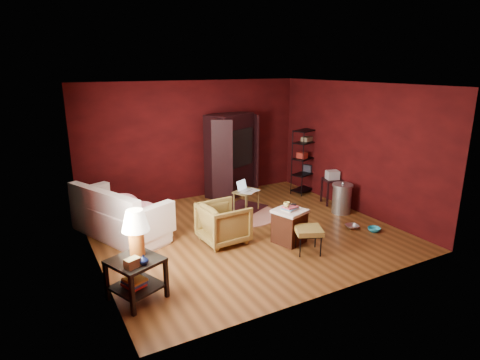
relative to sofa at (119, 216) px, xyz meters
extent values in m
cube|color=brown|center=(2.18, -0.97, -0.41)|extent=(5.50, 5.00, 0.02)
cube|color=white|center=(2.18, -0.97, 2.41)|extent=(5.50, 5.00, 0.02)
cube|color=#43090A|center=(2.18, 1.54, 1.00)|extent=(5.50, 0.02, 2.80)
cube|color=#43090A|center=(2.18, -3.48, 1.00)|extent=(5.50, 0.02, 2.80)
cube|color=#43090A|center=(-0.58, -0.97, 1.00)|extent=(0.02, 5.00, 2.80)
cube|color=#43090A|center=(4.94, -0.97, 1.00)|extent=(0.02, 5.00, 2.80)
cube|color=white|center=(-0.55, -1.97, 1.20)|extent=(0.02, 1.20, 1.40)
imported|color=white|center=(0.00, 0.00, 0.00)|extent=(1.34, 2.14, 0.81)
imported|color=black|center=(1.62, -1.18, 0.00)|extent=(0.77, 0.82, 0.81)
imported|color=silver|center=(4.15, -1.84, -0.27)|extent=(0.27, 0.12, 0.26)
imported|color=#2AABC7|center=(4.41, -2.17, -0.28)|extent=(0.26, 0.16, 0.25)
imported|color=#0C163D|center=(-0.20, -2.48, 0.26)|extent=(0.17, 0.18, 0.14)
imported|color=#E9DC72|center=(2.58, -1.78, 0.35)|extent=(0.13, 0.11, 0.12)
cube|color=black|center=(-0.27, -2.28, 0.17)|extent=(0.82, 0.82, 0.04)
cube|color=black|center=(-0.27, -2.28, -0.22)|extent=(0.77, 0.77, 0.03)
cube|color=black|center=(-0.42, -2.65, -0.11)|extent=(0.07, 0.07, 0.59)
cube|color=black|center=(0.10, -2.43, -0.11)|extent=(0.07, 0.07, 0.59)
cube|color=black|center=(-0.64, -2.13, -0.11)|extent=(0.07, 0.07, 0.59)
cube|color=black|center=(-0.12, -1.91, -0.11)|extent=(0.07, 0.07, 0.59)
cylinder|color=orange|center=(-0.19, -2.14, 0.37)|extent=(0.27, 0.27, 0.36)
cone|color=#F2E5C6|center=(-0.19, -2.14, 0.70)|extent=(0.49, 0.49, 0.29)
cube|color=#938950|center=(-0.35, -2.49, 0.26)|extent=(0.22, 0.19, 0.13)
cube|color=#D63E35|center=(-0.32, -2.30, -0.17)|extent=(0.33, 0.36, 0.03)
cube|color=#357DD6|center=(-0.31, -2.30, -0.13)|extent=(0.33, 0.36, 0.03)
cube|color=#F1DF50|center=(-0.30, -2.29, -0.09)|extent=(0.33, 0.36, 0.03)
cube|color=white|center=(0.05, 0.04, -0.12)|extent=(1.54, 2.11, 0.41)
cube|color=white|center=(-0.28, -0.11, 0.16)|extent=(0.96, 1.85, 0.82)
cube|color=white|center=(0.44, -0.85, 0.11)|extent=(0.82, 0.50, 0.56)
cube|color=white|center=(-0.34, 0.93, 0.11)|extent=(0.82, 0.50, 0.56)
ellipsoid|color=#ED2146|center=(0.33, -0.45, 0.21)|extent=(0.70, 0.70, 0.29)
ellipsoid|color=#ED2146|center=(0.10, 0.06, 0.23)|extent=(0.78, 0.78, 0.33)
ellipsoid|color=white|center=(-0.11, 0.53, 0.19)|extent=(0.65, 0.65, 0.27)
cube|color=#461D10|center=(2.66, -1.77, -0.12)|extent=(0.60, 0.60, 0.58)
cube|color=white|center=(2.66, -1.77, 0.20)|extent=(0.64, 0.64, 0.05)
cube|color=beige|center=(2.66, -1.77, 0.24)|extent=(0.33, 0.29, 0.02)
cube|color=#5192BE|center=(2.66, -1.77, 0.26)|extent=(0.33, 0.29, 0.02)
cube|color=#D9515F|center=(2.66, -1.77, 0.28)|extent=(0.29, 0.25, 0.02)
cube|color=black|center=(2.73, -1.71, 0.30)|extent=(0.15, 0.17, 0.02)
cube|color=black|center=(2.70, -2.27, 0.00)|extent=(0.58, 0.58, 0.09)
cube|color=black|center=(2.70, -2.27, -0.05)|extent=(0.53, 0.53, 0.02)
cylinder|color=black|center=(2.47, -2.36, -0.22)|extent=(0.03, 0.03, 0.36)
cylinder|color=black|center=(2.79, -2.50, -0.22)|extent=(0.03, 0.03, 0.36)
cylinder|color=black|center=(2.62, -2.03, -0.22)|extent=(0.03, 0.03, 0.36)
cylinder|color=black|center=(2.94, -2.18, -0.22)|extent=(0.03, 0.03, 0.36)
cylinder|color=beige|center=(2.60, -0.15, -0.40)|extent=(1.63, 1.63, 0.01)
cube|color=#471318|center=(2.69, 0.14, -0.39)|extent=(1.40, 1.24, 0.01)
cube|color=olive|center=(2.77, 0.01, 0.06)|extent=(0.67, 0.59, 0.03)
cylinder|color=olive|center=(2.61, -0.24, -0.17)|extent=(0.04, 0.04, 0.47)
cylinder|color=olive|center=(3.05, -0.04, -0.17)|extent=(0.04, 0.04, 0.47)
cylinder|color=olive|center=(2.48, 0.05, -0.17)|extent=(0.04, 0.04, 0.47)
cylinder|color=olive|center=(2.92, 0.25, -0.17)|extent=(0.04, 0.04, 0.47)
cube|color=silver|center=(2.75, 0.03, 0.08)|extent=(0.36, 0.31, 0.01)
cube|color=silver|center=(2.71, 0.12, 0.19)|extent=(0.30, 0.18, 0.20)
cube|color=silver|center=(2.70, -0.13, 0.08)|extent=(0.32, 0.34, 0.00)
cube|color=silver|center=(2.92, -0.02, 0.08)|extent=(0.26, 0.32, 0.00)
cube|color=black|center=(3.00, 1.26, 0.61)|extent=(1.33, 1.06, 2.02)
cube|color=black|center=(3.04, 1.16, 0.82)|extent=(1.07, 0.83, 0.90)
cube|color=black|center=(2.54, 0.73, 0.61)|extent=(0.44, 0.29, 1.91)
cube|color=black|center=(3.70, 1.25, 0.61)|extent=(0.14, 0.48, 1.91)
cube|color=#2D2F32|center=(3.02, 1.21, 0.71)|extent=(0.82, 0.76, 0.55)
cube|color=black|center=(3.13, 0.97, 0.71)|extent=(0.49, 0.23, 0.43)
cube|color=black|center=(3.02, 1.21, 0.07)|extent=(1.09, 0.88, 0.05)
cylinder|color=black|center=(4.48, 0.26, 0.40)|extent=(0.03, 0.03, 1.61)
cylinder|color=black|center=(5.19, 0.50, 0.40)|extent=(0.03, 0.03, 1.61)
cylinder|color=black|center=(4.38, 0.57, 0.40)|extent=(0.03, 0.03, 1.61)
cylinder|color=black|center=(5.09, 0.81, 0.40)|extent=(0.03, 0.03, 1.61)
cube|color=black|center=(4.78, 0.53, -0.31)|extent=(0.86, 0.57, 0.02)
cube|color=black|center=(4.78, 0.53, 0.09)|extent=(0.86, 0.57, 0.02)
cube|color=black|center=(4.78, 0.53, 0.49)|extent=(0.86, 0.57, 0.02)
cube|color=black|center=(4.78, 0.53, 0.90)|extent=(0.86, 0.57, 0.02)
cube|color=black|center=(4.78, 0.53, 1.19)|extent=(0.86, 0.57, 0.02)
cube|color=maroon|center=(4.61, 0.48, 0.58)|extent=(0.24, 0.27, 0.14)
cube|color=#302F3B|center=(4.95, 0.59, 0.20)|extent=(0.28, 0.28, 0.18)
cube|color=#766246|center=(4.78, 0.53, 0.97)|extent=(0.31, 0.26, 0.11)
cube|color=black|center=(4.77, -0.48, 0.17)|extent=(0.49, 0.49, 0.04)
cube|color=black|center=(4.56, -0.60, -0.12)|extent=(0.05, 0.05, 0.58)
cube|color=black|center=(4.89, -0.69, -0.12)|extent=(0.05, 0.05, 0.58)
cube|color=black|center=(4.66, -0.28, -0.12)|extent=(0.05, 0.05, 0.58)
cube|color=black|center=(4.98, -0.37, -0.12)|extent=(0.05, 0.05, 0.58)
cube|color=silver|center=(4.77, -0.48, 0.29)|extent=(0.33, 0.29, 0.20)
cylinder|color=#B0B6B8|center=(4.56, -1.07, -0.10)|extent=(0.51, 0.51, 0.61)
cylinder|color=#B0B6B8|center=(4.56, -1.07, 0.23)|extent=(0.56, 0.56, 0.04)
sphere|color=#B0B6B8|center=(4.56, -1.07, 0.27)|extent=(0.08, 0.08, 0.06)
camera|label=1|loc=(-1.38, -7.28, 2.72)|focal=30.00mm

